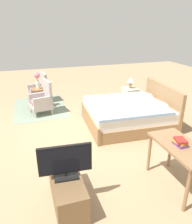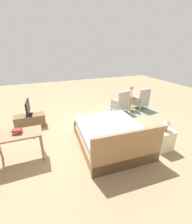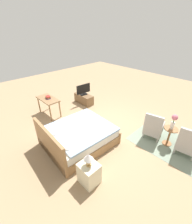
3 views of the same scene
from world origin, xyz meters
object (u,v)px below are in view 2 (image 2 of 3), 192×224
(tv_flatscreen, at_px, (28,108))
(armchair_by_window_right, at_px, (121,103))
(tv_stand, at_px, (30,121))
(book_stack, at_px, (17,131))
(table_lamp, at_px, (167,123))
(vanity_desk, at_px, (18,138))
(flower_vase, at_px, (131,90))
(armchair_by_window_left, at_px, (141,100))
(side_table, at_px, (130,102))
(nightstand, at_px, (163,140))
(bed, at_px, (111,136))

(tv_flatscreen, bearing_deg, armchair_by_window_right, 179.96)
(tv_stand, xyz_separation_m, book_stack, (0.17, 1.66, 0.56))
(table_lamp, bearing_deg, vanity_desk, -14.61)
(flower_vase, distance_m, tv_stand, 4.04)
(tv_flatscreen, relative_size, book_stack, 3.33)
(table_lamp, bearing_deg, flower_vase, -105.32)
(tv_flatscreen, relative_size, vanity_desk, 0.68)
(vanity_desk, bearing_deg, table_lamp, 165.39)
(armchair_by_window_left, bearing_deg, tv_flatscreen, -0.04)
(armchair_by_window_left, relative_size, book_stack, 4.31)
(tv_flatscreen, xyz_separation_m, vanity_desk, (0.18, 1.68, -0.07))
(tv_flatscreen, bearing_deg, side_table, -179.25)
(flower_vase, height_order, tv_flatscreen, flower_vase)
(side_table, bearing_deg, book_stack, 22.45)
(side_table, distance_m, tv_stand, 3.98)
(armchair_by_window_right, distance_m, flower_vase, 0.71)
(armchair_by_window_left, height_order, side_table, armchair_by_window_left)
(armchair_by_window_left, distance_m, book_stack, 4.98)
(armchair_by_window_right, xyz_separation_m, book_stack, (3.65, 1.66, 0.39))
(vanity_desk, bearing_deg, side_table, -157.38)
(armchair_by_window_left, bearing_deg, tv_stand, -0.04)
(nightstand, bearing_deg, tv_flatscreen, -38.33)
(bed, bearing_deg, flower_vase, -133.73)
(vanity_desk, bearing_deg, armchair_by_window_right, -155.36)
(side_table, bearing_deg, flower_vase, 0.00)
(bed, height_order, table_lamp, bed)
(bed, distance_m, armchair_by_window_left, 3.14)
(table_lamp, height_order, vanity_desk, table_lamp)
(vanity_desk, height_order, book_stack, book_stack)
(tv_stand, bearing_deg, side_table, -179.24)
(bed, bearing_deg, armchair_by_window_left, -141.35)
(nightstand, distance_m, table_lamp, 0.50)
(tv_flatscreen, distance_m, vanity_desk, 1.69)
(side_table, distance_m, flower_vase, 0.51)
(side_table, relative_size, tv_stand, 0.62)
(armchair_by_window_left, distance_m, tv_flatscreen, 4.52)
(bed, distance_m, side_table, 2.79)
(side_table, height_order, tv_stand, side_table)
(armchair_by_window_left, height_order, table_lamp, armchair_by_window_left)
(armchair_by_window_left, height_order, tv_stand, armchair_by_window_left)
(vanity_desk, bearing_deg, bed, 172.86)
(nightstand, relative_size, tv_flatscreen, 0.79)
(nightstand, relative_size, table_lamp, 1.71)
(bed, xyz_separation_m, tv_stand, (2.05, -1.96, -0.08))
(armchair_by_window_right, bearing_deg, armchair_by_window_left, 179.97)
(bed, height_order, book_stack, bed)
(nightstand, xyz_separation_m, vanity_desk, (3.44, -0.90, 0.34))
(side_table, distance_m, vanity_desk, 4.52)
(table_lamp, height_order, book_stack, table_lamp)
(flower_vase, distance_m, tv_flatscreen, 3.99)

